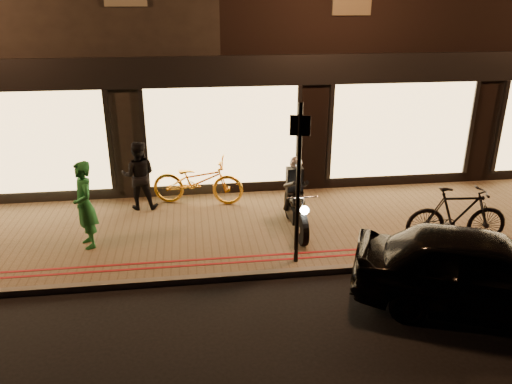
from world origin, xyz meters
TOP-DOWN VIEW (x-y plane):
  - ground at (0.00, 0.00)m, footprint 90.00×90.00m
  - sidewalk at (0.00, 2.00)m, footprint 50.00×4.00m
  - kerb_stone at (0.00, 0.05)m, footprint 50.00×0.14m
  - red_kerb_lines at (0.00, 0.55)m, footprint 50.00×0.26m
  - building_row at (-0.00, 8.99)m, footprint 48.00×10.11m
  - motorcycle at (1.35, 1.71)m, footprint 0.60×1.94m
  - sign_post at (1.08, 0.36)m, footprint 0.35×0.12m
  - bicycle_gold at (-0.65, 3.45)m, footprint 2.27×1.19m
  - bicycle_dark at (4.37, 0.65)m, footprint 2.05×0.76m
  - person_green at (-2.86, 1.53)m, footprint 0.65×0.75m
  - person_dark at (-1.99, 3.35)m, footprint 0.82×0.65m
  - parked_car at (3.71, -1.36)m, footprint 4.31×3.07m

SIDE VIEW (x-z plane):
  - ground at x=0.00m, z-range 0.00..0.00m
  - sidewalk at x=0.00m, z-range 0.00..0.12m
  - kerb_stone at x=0.00m, z-range 0.00..0.12m
  - red_kerb_lines at x=0.00m, z-range 0.12..0.13m
  - parked_car at x=3.71m, z-range 0.00..1.36m
  - bicycle_gold at x=-0.65m, z-range 0.12..1.25m
  - bicycle_dark at x=4.37m, z-range 0.12..1.33m
  - motorcycle at x=1.35m, z-range -0.06..1.53m
  - person_dark at x=-1.99m, z-range 0.12..1.73m
  - person_green at x=-2.86m, z-range 0.12..1.87m
  - sign_post at x=1.08m, z-range 0.30..3.30m
  - building_row at x=0.00m, z-range 0.00..8.50m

